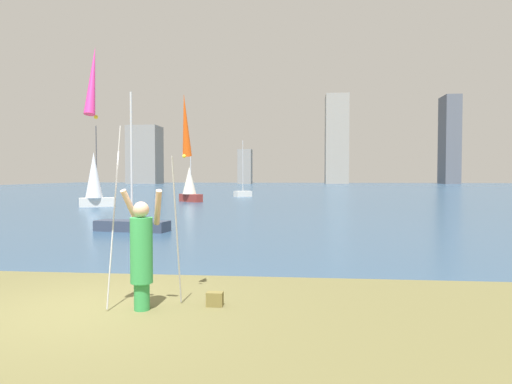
{
  "coord_description": "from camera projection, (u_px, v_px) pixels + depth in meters",
  "views": [
    {
      "loc": [
        3.38,
        -7.07,
        2.11
      ],
      "look_at": [
        1.11,
        15.43,
        1.29
      ],
      "focal_mm": 33.07,
      "sensor_mm": 36.0,
      "label": 1
    }
  ],
  "objects": [
    {
      "name": "sailboat_1",
      "position": [
        94.0,
        180.0,
        31.09
      ],
      "size": [
        2.29,
        1.61,
        5.35
      ],
      "color": "silver",
      "rests_on": "ground"
    },
    {
      "name": "sailboat_3",
      "position": [
        190.0,
        185.0,
        37.14
      ],
      "size": [
        2.13,
        1.84,
        3.62
      ],
      "color": "maroon",
      "rests_on": "ground"
    },
    {
      "name": "skyline_tower_0",
      "position": [
        145.0,
        155.0,
        113.89
      ],
      "size": [
        7.3,
        6.85,
        13.88
      ],
      "color": "gray",
      "rests_on": "ground"
    },
    {
      "name": "sailboat_2",
      "position": [
        132.0,
        223.0,
        17.67
      ],
      "size": [
        2.9,
        1.25,
        5.2
      ],
      "color": "#333D51",
      "rests_on": "ground"
    },
    {
      "name": "skyline_tower_1",
      "position": [
        245.0,
        167.0,
        112.78
      ],
      "size": [
        3.2,
        3.57,
        8.21
      ],
      "color": "gray",
      "rests_on": "ground"
    },
    {
      "name": "kite_flag_right",
      "position": [
        185.0,
        130.0,
        7.95
      ],
      "size": [
        0.16,
        1.04,
        3.47
      ],
      "color": "#B2B2B7",
      "rests_on": "ground"
    },
    {
      "name": "skyline_tower_2",
      "position": [
        337.0,
        139.0,
        114.11
      ],
      "size": [
        5.44,
        6.59,
        21.43
      ],
      "color": "gray",
      "rests_on": "ground"
    },
    {
      "name": "skyline_tower_3",
      "position": [
        449.0,
        140.0,
        111.75
      ],
      "size": [
        3.54,
        6.88,
        20.75
      ],
      "color": "#565B66",
      "rests_on": "ground"
    },
    {
      "name": "sailboat_7",
      "position": [
        243.0,
        193.0,
        45.73
      ],
      "size": [
        1.8,
        1.63,
        5.46
      ],
      "color": "silver",
      "rests_on": "ground"
    },
    {
      "name": "bag",
      "position": [
        215.0,
        299.0,
        7.57
      ],
      "size": [
        0.26,
        0.17,
        0.23
      ],
      "color": "olive",
      "rests_on": "ground"
    },
    {
      "name": "ground",
      "position": [
        276.0,
        193.0,
        58.1
      ],
      "size": [
        120.0,
        138.0,
        0.12
      ],
      "color": "brown"
    },
    {
      "name": "kite_flag_left",
      "position": [
        94.0,
        89.0,
        6.8
      ],
      "size": [
        0.16,
        1.23,
        3.96
      ],
      "color": "#B2B2B7",
      "rests_on": "ground"
    },
    {
      "name": "person",
      "position": [
        142.0,
        251.0,
        7.34
      ],
      "size": [
        0.69,
        0.51,
        1.89
      ],
      "rotation": [
        0.0,
        0.0,
        0.31
      ],
      "color": "green",
      "rests_on": "ground"
    }
  ]
}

